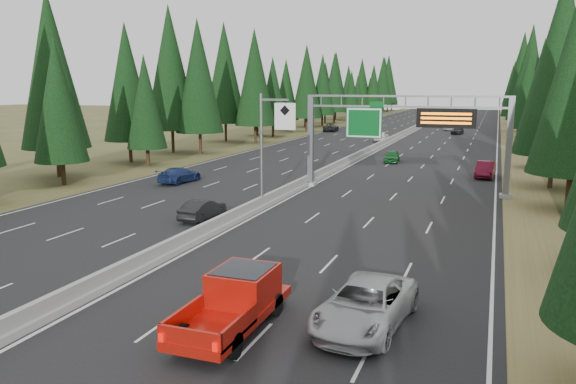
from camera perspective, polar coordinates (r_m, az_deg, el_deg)
The scene contains 19 objects.
road at distance 92.40m, azimuth 10.82°, elevation 5.21°, with size 32.00×260.00×0.08m, color black.
shoulder_right at distance 91.18m, azimuth 21.95°, elevation 4.55°, with size 3.60×260.00×0.06m, color olive.
shoulder_left at distance 96.94m, azimuth 0.35°, elevation 5.64°, with size 3.60×260.00×0.06m, color #43431F.
median_barrier at distance 92.37m, azimuth 10.83°, elevation 5.44°, with size 0.70×260.00×0.85m.
sign_gantry at distance 46.18m, azimuth 12.52°, elevation 6.33°, with size 16.75×0.98×7.80m.
hov_sign_pole at distance 38.79m, azimuth -1.95°, elevation 4.99°, with size 2.80×0.50×8.00m.
tree_row_right at distance 84.55m, azimuth 25.12°, elevation 10.22°, with size 11.65×243.95×18.61m.
tree_row_left at distance 89.43m, azimuth -4.31°, elevation 11.26°, with size 12.16×245.68×18.98m.
silver_minivan at distance 20.65m, azimuth 7.88°, elevation -11.28°, with size 2.70×5.85×1.63m, color #AEAEB3.
red_pickup at distance 20.51m, azimuth -5.09°, elevation -10.50°, with size 2.18×6.11×1.99m.
car_ahead_green at distance 64.88m, azimuth 10.51°, elevation 3.59°, with size 1.58×3.93×1.34m, color #166125.
car_ahead_dkred at distance 56.28m, azimuth 19.42°, elevation 2.17°, with size 1.59×4.55×1.50m, color #5C0D1F.
car_ahead_dkgrey at distance 106.19m, azimuth 16.84°, elevation 6.00°, with size 1.78×4.37×1.27m, color black.
car_ahead_white at distance 115.23m, azimuth 16.07°, elevation 6.39°, with size 2.18×4.72×1.31m, color silver.
car_ahead_far at distance 143.85m, azimuth 16.96°, elevation 7.16°, with size 1.79×4.45×1.51m, color black.
car_onc_near at distance 36.77m, azimuth -8.68°, elevation -1.76°, with size 1.38×3.95×1.30m, color black.
car_onc_blue at distance 51.15m, azimuth -10.97°, elevation 1.72°, with size 1.93×4.74×1.37m, color navy.
car_onc_white at distance 88.84m, azimuth 9.47°, elevation 5.59°, with size 1.92×4.77×1.62m, color white.
car_onc_far at distance 108.30m, azimuth 4.40°, elevation 6.55°, with size 2.40×5.20×1.45m, color black.
Camera 1 is at (15.23, -10.74, 8.59)m, focal length 35.00 mm.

